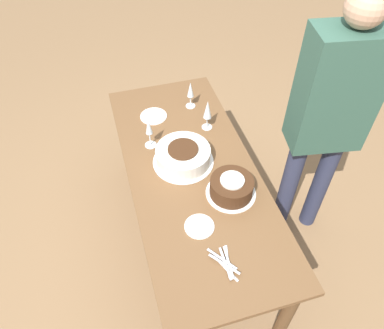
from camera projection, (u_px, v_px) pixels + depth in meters
name	position (u px, v px, depth m)	size (l,w,h in m)	color
ground_plane	(192.00, 239.00, 2.69)	(12.00, 12.00, 0.00)	#8E6B47
dining_table	(192.00, 183.00, 2.23)	(1.73, 0.73, 0.74)	brown
cake_center_white	(183.00, 156.00, 2.16)	(0.36, 0.36, 0.11)	white
cake_front_chocolate	(231.00, 187.00, 1.99)	(0.27, 0.27, 0.12)	white
wine_glass_near	(208.00, 111.00, 2.30)	(0.07, 0.07, 0.21)	silver
wine_glass_far	(190.00, 91.00, 2.45)	(0.06, 0.06, 0.19)	silver
wine_glass_extra	(149.00, 129.00, 2.19)	(0.07, 0.07, 0.21)	silver
dessert_plate_left	(199.00, 226.00, 1.89)	(0.15, 0.15, 0.01)	white
dessert_plate_right	(154.00, 116.00, 2.47)	(0.18, 0.18, 0.01)	white
fork_pile	(225.00, 263.00, 1.74)	(0.20, 0.11, 0.02)	silver
person_cutting	(330.00, 112.00, 2.03)	(0.28, 0.43, 1.71)	#2D334C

